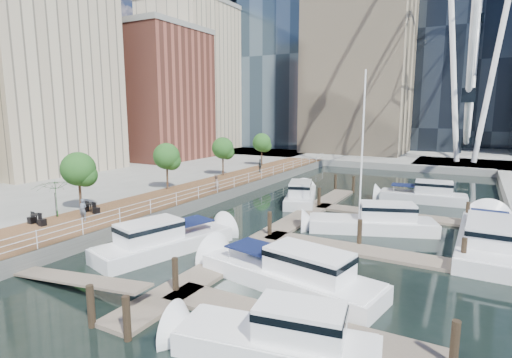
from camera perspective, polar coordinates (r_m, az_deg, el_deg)
The scene contains 16 objects.
ground at distance 23.56m, azimuth -13.89°, elevation -12.20°, with size 520.00×520.00×0.00m, color black.
boardwalk at distance 40.02m, azimuth -8.94°, elevation -2.22°, with size 6.00×60.00×1.00m, color brown.
seawall at distance 38.29m, azimuth -5.37°, elevation -2.68°, with size 0.25×60.00×1.00m, color #595954.
land_inland at distance 60.24m, azimuth -29.75°, elevation 0.60°, with size 48.00×90.00×1.00m, color gray.
land_far at distance 119.17m, azimuth 21.49°, elevation 5.07°, with size 200.00×114.00×1.00m, color gray.
pier at distance 68.43m, azimuth 27.65°, elevation 1.71°, with size 14.00×12.00×1.00m, color gray.
railing at distance 38.14m, azimuth -5.52°, elevation -1.16°, with size 0.10×60.00×1.05m, color white, non-canonical shape.
floating_docks at distance 28.08m, azimuth 12.98°, elevation -7.50°, with size 16.00×34.00×2.60m.
midrise_condos at distance 64.91m, azimuth -20.46°, elevation 13.27°, with size 19.00×67.00×28.00m.
street_trees at distance 40.18m, azimuth -12.67°, elevation 3.18°, with size 2.60×42.60×4.60m.
cafe_tables at distance 29.91m, azimuth -31.65°, elevation -5.92°, with size 2.50×13.70×0.74m.
yacht_foreground at distance 20.81m, azimuth 4.68°, elevation -14.96°, with size 2.81×10.50×2.15m, color white, non-canonical shape.
pedestrian_near at distance 30.85m, azimuth -23.49°, elevation -4.03°, with size 0.57×0.38×1.57m, color #515C6C.
pedestrian_mid at distance 39.03m, azimuth -5.77°, elevation -0.53°, with size 0.77×0.60×1.58m, color gray.
pedestrian_far at distance 50.51m, azimuth 0.60°, elevation 1.93°, with size 1.01×0.42×1.72m, color #384146.
moored_yachts at distance 29.94m, azimuth 15.21°, elevation -7.50°, with size 22.19×32.27×11.50m.
Camera 1 is at (15.04, -15.93, 8.66)m, focal length 28.00 mm.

